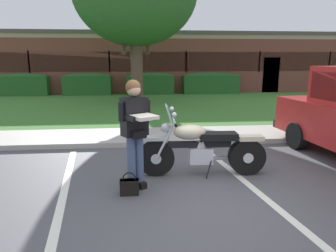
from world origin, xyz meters
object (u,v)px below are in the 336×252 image
handbag (129,186)px  hedge_left (23,84)px  brick_building (175,62)px  rider_person (135,126)px  hedge_center_left (88,84)px  hedge_center_right (150,83)px  hedge_right (210,83)px  motorcycle (206,148)px

handbag → hedge_left: bearing=115.3°
brick_building → rider_person: bearing=-98.7°
hedge_center_left → hedge_center_right: size_ratio=0.98×
handbag → hedge_right: bearing=71.8°
hedge_center_left → motorcycle: bearing=-72.0°
rider_person → hedge_left: size_ratio=0.61×
hedge_left → hedge_right: 10.41m
motorcycle → hedge_center_right: 12.30m
rider_person → hedge_right: bearing=71.9°
hedge_center_right → brick_building: size_ratio=0.10×
hedge_left → hedge_right: (10.41, 0.00, 0.00)m
rider_person → brick_building: size_ratio=0.07×
handbag → motorcycle: bearing=28.0°
rider_person → hedge_center_right: bearing=86.9°
rider_person → hedge_center_left: (-2.77, 12.76, -0.36)m
hedge_left → hedge_right: bearing=0.0°
hedge_center_right → motorcycle: bearing=-87.6°
rider_person → hedge_right: rider_person is taller
motorcycle → handbag: size_ratio=6.23×
rider_person → brick_building: brick_building is taller
motorcycle → rider_person: rider_person is taller
hedge_center_left → rider_person: bearing=-77.7°
hedge_left → motorcycle: bearing=-58.7°
handbag → hedge_center_left: (-2.67, 12.99, 0.51)m
hedge_right → brick_building: 5.70m
handbag → hedge_center_left: size_ratio=0.14×
handbag → hedge_center_right: 13.03m
hedge_left → hedge_center_left: size_ratio=1.08×
hedge_center_right → handbag: bearing=-93.5°
hedge_left → hedge_center_left: 3.47m
handbag → hedge_center_left: bearing=101.6°
hedge_left → hedge_center_right: (6.94, 0.00, 0.00)m
rider_person → hedge_right: size_ratio=0.54×
handbag → hedge_right: hedge_right is taller
hedge_left → hedge_center_left: (3.47, 0.00, 0.00)m
motorcycle → hedge_left: (-7.46, 12.29, 0.16)m
brick_building → handbag: bearing=-98.9°
hedge_right → hedge_center_left: bearing=180.0°
handbag → hedge_right: (4.28, 12.99, 0.51)m
hedge_right → brick_building: brick_building is taller
handbag → brick_building: 18.70m
hedge_left → brick_building: size_ratio=0.11×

